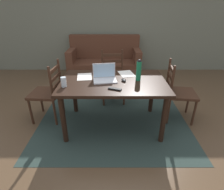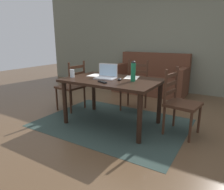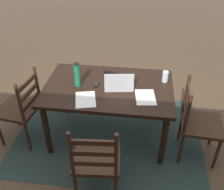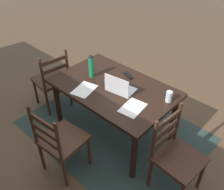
# 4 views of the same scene
# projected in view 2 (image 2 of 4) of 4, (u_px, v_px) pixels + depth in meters

# --- Properties ---
(ground_plane) EXTENTS (14.00, 14.00, 0.00)m
(ground_plane) POSITION_uv_depth(u_px,v_px,m) (112.00, 123.00, 3.42)
(ground_plane) COLOR brown
(area_rug) EXTENTS (2.34, 1.72, 0.01)m
(area_rug) POSITION_uv_depth(u_px,v_px,m) (112.00, 123.00, 3.41)
(area_rug) COLOR #283833
(area_rug) RESTS_ON ground
(wall_back) EXTENTS (8.00, 0.12, 2.70)m
(wall_back) POSITION_uv_depth(u_px,v_px,m) (167.00, 39.00, 5.32)
(wall_back) COLOR #6B6D5B
(wall_back) RESTS_ON ground
(dining_table) EXTENTS (1.47, 0.95, 0.74)m
(dining_table) POSITION_uv_depth(u_px,v_px,m) (112.00, 85.00, 3.24)
(dining_table) COLOR black
(dining_table) RESTS_ON ground
(chair_right_far) EXTENTS (0.49, 0.49, 0.95)m
(chair_right_far) POSITION_uv_depth(u_px,v_px,m) (180.00, 103.00, 2.94)
(chair_right_far) COLOR #3D2316
(chair_right_far) RESTS_ON ground
(chair_far_head) EXTENTS (0.48, 0.48, 0.95)m
(chair_far_head) POSITION_uv_depth(u_px,v_px,m) (134.00, 86.00, 3.99)
(chair_far_head) COLOR #3D2316
(chair_far_head) RESTS_ON ground
(chair_left_far) EXTENTS (0.47, 0.47, 0.95)m
(chair_left_far) POSITION_uv_depth(u_px,v_px,m) (72.00, 86.00, 3.96)
(chair_left_far) COLOR #3D2316
(chair_left_far) RESTS_ON ground
(couch) EXTENTS (1.80, 0.80, 1.00)m
(couch) POSITION_uv_depth(u_px,v_px,m) (151.00, 79.00, 5.30)
(couch) COLOR #512D1E
(couch) RESTS_ON ground
(laptop) EXTENTS (0.35, 0.26, 0.23)m
(laptop) POSITION_uv_depth(u_px,v_px,m) (107.00, 75.00, 3.29)
(laptop) COLOR silver
(laptop) RESTS_ON dining_table
(water_bottle) EXTENTS (0.07, 0.07, 0.30)m
(water_bottle) POSITION_uv_depth(u_px,v_px,m) (133.00, 71.00, 3.02)
(water_bottle) COLOR #197247
(water_bottle) RESTS_ON dining_table
(drinking_glass) EXTENTS (0.07, 0.07, 0.13)m
(drinking_glass) POSITION_uv_depth(u_px,v_px,m) (72.00, 73.00, 3.36)
(drinking_glass) COLOR silver
(drinking_glass) RESTS_ON dining_table
(computer_mouse) EXTENTS (0.08, 0.11, 0.03)m
(computer_mouse) POSITION_uv_depth(u_px,v_px,m) (120.00, 79.00, 3.13)
(computer_mouse) COLOR black
(computer_mouse) RESTS_ON dining_table
(tv_remote) EXTENTS (0.17, 0.10, 0.02)m
(tv_remote) POSITION_uv_depth(u_px,v_px,m) (102.00, 82.00, 2.96)
(tv_remote) COLOR black
(tv_remote) RESTS_ON dining_table
(paper_stack_left) EXTENTS (0.28, 0.34, 0.00)m
(paper_stack_left) POSITION_uv_depth(u_px,v_px,m) (132.00, 77.00, 3.35)
(paper_stack_left) COLOR white
(paper_stack_left) RESTS_ON dining_table
(paper_stack_right) EXTENTS (0.25, 0.32, 0.00)m
(paper_stack_right) POSITION_uv_depth(u_px,v_px,m) (96.00, 75.00, 3.56)
(paper_stack_right) COLOR white
(paper_stack_right) RESTS_ON dining_table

